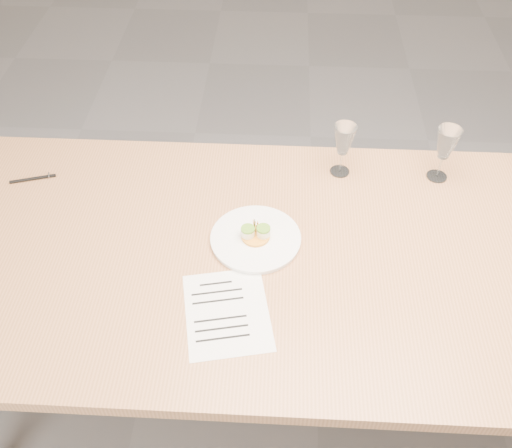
# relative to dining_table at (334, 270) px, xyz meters

# --- Properties ---
(ground) EXTENTS (7.00, 7.00, 0.00)m
(ground) POSITION_rel_dining_table_xyz_m (0.00, 0.00, -0.68)
(ground) COLOR slate
(ground) RESTS_ON ground
(dining_table) EXTENTS (2.40, 1.00, 0.75)m
(dining_table) POSITION_rel_dining_table_xyz_m (0.00, 0.00, 0.00)
(dining_table) COLOR #B57C4F
(dining_table) RESTS_ON ground
(dinner_plate) EXTENTS (0.27, 0.27, 0.07)m
(dinner_plate) POSITION_rel_dining_table_xyz_m (-0.24, 0.04, 0.08)
(dinner_plate) COLOR white
(dinner_plate) RESTS_ON dining_table
(recipe_sheet) EXTENTS (0.27, 0.32, 0.00)m
(recipe_sheet) POSITION_rel_dining_table_xyz_m (-0.30, -0.22, 0.07)
(recipe_sheet) COLOR white
(recipe_sheet) RESTS_ON dining_table
(ballpoint_pen) EXTENTS (0.14, 0.06, 0.01)m
(ballpoint_pen) POSITION_rel_dining_table_xyz_m (-0.98, 0.28, 0.07)
(ballpoint_pen) COLOR black
(ballpoint_pen) RESTS_ON dining_table
(wine_glass_0) EXTENTS (0.07, 0.07, 0.18)m
(wine_glass_0) POSITION_rel_dining_table_xyz_m (0.03, 0.37, 0.20)
(wine_glass_0) COLOR white
(wine_glass_0) RESTS_ON dining_table
(wine_glass_1) EXTENTS (0.08, 0.08, 0.19)m
(wine_glass_1) POSITION_rel_dining_table_xyz_m (0.35, 0.36, 0.20)
(wine_glass_1) COLOR white
(wine_glass_1) RESTS_ON dining_table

